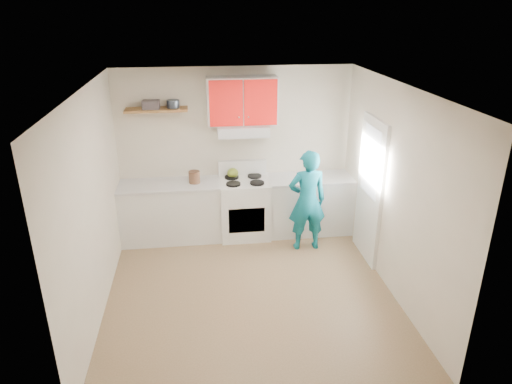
{
  "coord_description": "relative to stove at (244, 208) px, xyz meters",
  "views": [
    {
      "loc": [
        -0.57,
        -5.02,
        3.46
      ],
      "look_at": [
        0.15,
        0.55,
        1.15
      ],
      "focal_mm": 32.45,
      "sensor_mm": 36.0,
      "label": 1
    }
  ],
  "objects": [
    {
      "name": "ceiling",
      "position": [
        -0.1,
        -1.57,
        2.14
      ],
      "size": [
        3.6,
        3.8,
        0.04
      ],
      "primitive_type": "cube",
      "color": "white",
      "rests_on": "floor"
    },
    {
      "name": "front_wall",
      "position": [
        -0.1,
        -3.47,
        0.84
      ],
      "size": [
        3.6,
        0.04,
        2.6
      ],
      "primitive_type": "cube",
      "color": "beige",
      "rests_on": "floor"
    },
    {
      "name": "silicone_mat",
      "position": [
        1.5,
        0.08,
        0.44
      ],
      "size": [
        0.34,
        0.31,
        0.01
      ],
      "primitive_type": "cube",
      "rotation": [
        0.0,
        0.0,
        -0.34
      ],
      "color": "red",
      "rests_on": "counter_right"
    },
    {
      "name": "left_wall",
      "position": [
        -1.9,
        -1.57,
        0.84
      ],
      "size": [
        0.04,
        3.8,
        2.6
      ],
      "primitive_type": "cube",
      "color": "beige",
      "rests_on": "floor"
    },
    {
      "name": "floor",
      "position": [
        -0.1,
        -1.57,
        -0.46
      ],
      "size": [
        3.8,
        3.8,
        0.0
      ],
      "primitive_type": "plane",
      "color": "brown",
      "rests_on": "ground"
    },
    {
      "name": "back_wall",
      "position": [
        -0.1,
        0.32,
        0.84
      ],
      "size": [
        3.6,
        0.04,
        2.6
      ],
      "primitive_type": "cube",
      "color": "beige",
      "rests_on": "floor"
    },
    {
      "name": "tin",
      "position": [
        -1.01,
        0.19,
        1.63
      ],
      "size": [
        0.23,
        0.23,
        0.11
      ],
      "primitive_type": "cylinder",
      "rotation": [
        0.0,
        0.0,
        -0.29
      ],
      "color": "#333D4C",
      "rests_on": "shelf"
    },
    {
      "name": "person",
      "position": [
        0.87,
        -0.54,
        0.31
      ],
      "size": [
        0.57,
        0.38,
        1.54
      ],
      "primitive_type": "imported",
      "rotation": [
        0.0,
        0.0,
        3.16
      ],
      "color": "#0D6A7D",
      "rests_on": "floor"
    },
    {
      "name": "shelf",
      "position": [
        -1.25,
        0.18,
        1.56
      ],
      "size": [
        0.9,
        0.3,
        0.04
      ],
      "primitive_type": "cube",
      "color": "brown",
      "rests_on": "back_wall"
    },
    {
      "name": "door_glass",
      "position": [
        1.65,
        -0.88,
        0.99
      ],
      "size": [
        0.01,
        0.55,
        0.95
      ],
      "primitive_type": "cube",
      "color": "white",
      "rests_on": "door"
    },
    {
      "name": "door",
      "position": [
        1.68,
        -0.88,
        0.56
      ],
      "size": [
        0.05,
        0.85,
        2.05
      ],
      "primitive_type": "cube",
      "color": "white",
      "rests_on": "floor"
    },
    {
      "name": "counter_left",
      "position": [
        -1.14,
        0.02,
        -0.01
      ],
      "size": [
        1.52,
        0.6,
        0.9
      ],
      "primitive_type": "cube",
      "color": "silver",
      "rests_on": "floor"
    },
    {
      "name": "stove",
      "position": [
        0.0,
        0.0,
        0.0
      ],
      "size": [
        0.76,
        0.65,
        0.92
      ],
      "primitive_type": "cube",
      "color": "white",
      "rests_on": "floor"
    },
    {
      "name": "counter_right",
      "position": [
        1.04,
        0.02,
        -0.01
      ],
      "size": [
        1.32,
        0.6,
        0.9
      ],
      "primitive_type": "cube",
      "color": "silver",
      "rests_on": "floor"
    },
    {
      "name": "range_hood",
      "position": [
        0.0,
        0.1,
        1.24
      ],
      "size": [
        0.76,
        0.44,
        0.15
      ],
      "primitive_type": "cube",
      "color": "silver",
      "rests_on": "back_wall"
    },
    {
      "name": "upper_cabinets",
      "position": [
        0.0,
        0.16,
        1.66
      ],
      "size": [
        1.02,
        0.33,
        0.7
      ],
      "primitive_type": "cube",
      "color": "red",
      "rests_on": "back_wall"
    },
    {
      "name": "right_wall",
      "position": [
        1.7,
        -1.57,
        0.84
      ],
      "size": [
        0.04,
        3.8,
        2.6
      ],
      "primitive_type": "cube",
      "color": "beige",
      "rests_on": "floor"
    },
    {
      "name": "cutting_board",
      "position": [
        0.66,
        -0.09,
        0.45
      ],
      "size": [
        0.33,
        0.26,
        0.02
      ],
      "primitive_type": "cube",
      "rotation": [
        0.0,
        0.0,
        0.13
      ],
      "color": "olive",
      "rests_on": "counter_right"
    },
    {
      "name": "crock",
      "position": [
        -0.76,
        0.01,
        0.54
      ],
      "size": [
        0.18,
        0.18,
        0.21
      ],
      "primitive_type": "cylinder",
      "rotation": [
        0.0,
        0.0,
        0.05
      ],
      "color": "#523424",
      "rests_on": "counter_left"
    },
    {
      "name": "books",
      "position": [
        -1.32,
        0.15,
        1.64
      ],
      "size": [
        0.25,
        0.19,
        0.12
      ],
      "primitive_type": "cube",
      "rotation": [
        0.0,
        0.0,
        -0.08
      ],
      "color": "#473E44",
      "rests_on": "shelf"
    },
    {
      "name": "kettle",
      "position": [
        -0.16,
        0.17,
        0.54
      ],
      "size": [
        0.21,
        0.21,
        0.15
      ],
      "primitive_type": "ellipsoid",
      "rotation": [
        0.0,
        0.0,
        -0.23
      ],
      "color": "olive",
      "rests_on": "stove"
    }
  ]
}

